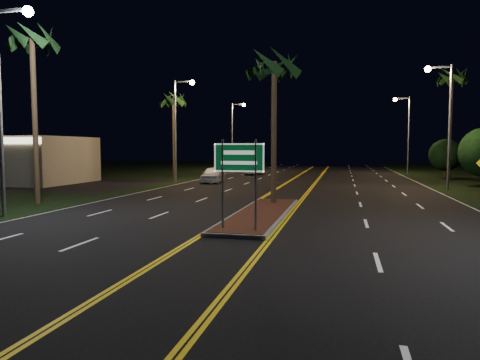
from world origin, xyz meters
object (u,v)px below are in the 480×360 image
(commercial_building, at_px, (0,160))
(streetlight_right_far, at_px, (405,126))
(highway_sign, at_px, (239,166))
(palm_median, at_px, (274,66))
(streetlight_left_mid, at_px, (179,118))
(median_island, at_px, (261,214))
(car_near, at_px, (213,173))
(shrub_far, at_px, (446,155))
(streetlight_right_mid, at_px, (444,112))
(palm_left_far, at_px, (173,100))
(streetlight_left_far, at_px, (235,128))
(palm_right_far, at_px, (452,79))
(streetlight_left_near, at_px, (6,87))
(palm_left_near, at_px, (32,41))
(car_far, at_px, (253,168))

(commercial_building, height_order, streetlight_right_far, streetlight_right_far)
(highway_sign, bearing_deg, palm_median, 90.00)
(streetlight_left_mid, bearing_deg, median_island, -58.02)
(median_island, relative_size, car_near, 2.07)
(streetlight_right_far, relative_size, shrub_far, 2.27)
(streetlight_right_mid, xyz_separation_m, palm_left_far, (-23.41, 6.00, 2.09))
(streetlight_left_far, height_order, palm_left_far, streetlight_left_far)
(median_island, xyz_separation_m, highway_sign, (0.00, -4.20, 2.32))
(shrub_far, relative_size, car_near, 0.80)
(streetlight_left_far, distance_m, palm_right_far, 27.50)
(streetlight_right_far, height_order, palm_left_far, streetlight_right_far)
(streetlight_right_mid, xyz_separation_m, streetlight_right_far, (0.00, 20.00, 0.00))
(highway_sign, relative_size, car_near, 0.65)
(streetlight_left_near, bearing_deg, commercial_building, 133.90)
(highway_sign, distance_m, streetlight_left_near, 11.17)
(highway_sign, xyz_separation_m, palm_left_near, (-12.50, 5.20, 6.28))
(streetlight_left_near, bearing_deg, car_far, 82.69)
(car_far, bearing_deg, shrub_far, 5.53)
(highway_sign, bearing_deg, car_near, 109.49)
(streetlight_left_near, xyz_separation_m, streetlight_left_mid, (0.00, 20.00, 0.00))
(streetlight_left_near, distance_m, streetlight_right_mid, 27.83)
(palm_left_near, relative_size, palm_left_far, 1.11)
(streetlight_left_near, bearing_deg, streetlight_right_far, 60.81)
(palm_median, relative_size, palm_right_far, 0.81)
(streetlight_left_far, bearing_deg, palm_left_far, -97.78)
(streetlight_right_mid, bearing_deg, car_far, 140.05)
(palm_left_far, bearing_deg, median_island, -58.64)
(commercial_building, xyz_separation_m, car_far, (19.53, 16.32, -1.29))
(streetlight_right_mid, bearing_deg, palm_left_near, -148.80)
(streetlight_right_mid, height_order, shrub_far, streetlight_right_mid)
(palm_left_near, xyz_separation_m, car_near, (4.92, 16.20, -7.86))
(median_island, distance_m, streetlight_right_far, 37.00)
(streetlight_right_far, relative_size, palm_left_far, 1.02)
(streetlight_left_mid, relative_size, palm_left_near, 0.92)
(streetlight_left_near, distance_m, streetlight_right_far, 43.53)
(median_island, xyz_separation_m, streetlight_right_far, (10.61, 35.00, 5.57))
(highway_sign, height_order, palm_right_far, palm_right_far)
(highway_sign, distance_m, streetlight_left_mid, 23.93)
(palm_right_far, bearing_deg, highway_sign, -115.20)
(commercial_building, bearing_deg, car_far, 39.88)
(palm_right_far, xyz_separation_m, shrub_far, (1.00, 6.00, -6.81))
(palm_median, xyz_separation_m, car_far, (-6.47, 25.81, -6.56))
(palm_left_far, relative_size, palm_right_far, 0.85)
(palm_left_near, bearing_deg, streetlight_left_near, -64.74)
(streetlight_right_mid, relative_size, palm_left_far, 1.02)
(commercial_building, bearing_deg, palm_left_far, 31.25)
(highway_sign, bearing_deg, palm_left_near, 157.40)
(streetlight_left_far, height_order, streetlight_right_far, same)
(streetlight_left_mid, distance_m, palm_left_near, 16.39)
(palm_median, relative_size, palm_left_near, 0.85)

